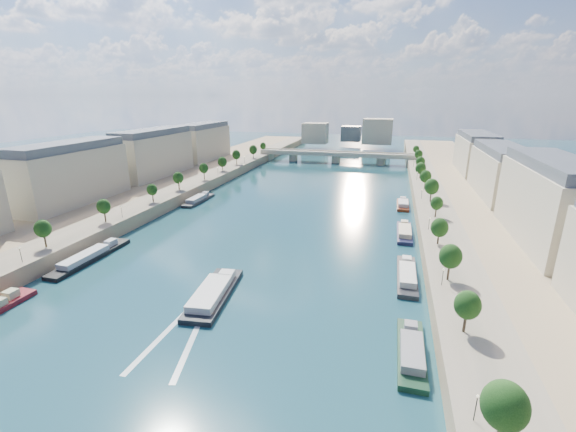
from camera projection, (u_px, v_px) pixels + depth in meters
The scene contains 17 objects.
ground at pixel (286, 218), 153.92m from camera, with size 700.00×700.00×0.00m, color #0B2E31.
quay_left at pixel (130, 200), 171.07m from camera, with size 44.00×520.00×5.00m, color #9E8460.
quay_right at pixel (483, 228), 135.27m from camera, with size 44.00×520.00×5.00m, color #9E8460.
pave_left at pixel (159, 197), 166.57m from camera, with size 14.00×520.00×0.10m, color gray.
pave_right at pixel (438, 217), 138.23m from camera, with size 14.00×520.00×0.10m, color gray.
trees_left at pixel (165, 184), 166.29m from camera, with size 4.80×268.80×8.26m.
trees_right at pixel (432, 196), 146.31m from camera, with size 4.80×268.80×8.26m.
lamps_left at pixel (154, 197), 155.42m from camera, with size 0.36×200.36×4.28m.
lamps_right at pixel (425, 205), 143.13m from camera, with size 0.36×200.36×4.28m.
buildings_left at pixel (119, 163), 181.16m from camera, with size 16.00×226.00×23.20m.
buildings_right at pixel (521, 184), 138.90m from camera, with size 16.00×226.00×23.20m.
skyline at pixel (353, 132), 350.89m from camera, with size 79.00×42.00×22.00m.
bridge at pixel (336, 156), 278.80m from camera, with size 112.00×12.00×8.15m.
tour_barge at pixel (214, 293), 93.45m from camera, with size 10.33×26.65×3.66m.
wake at pixel (178, 336), 78.40m from camera, with size 10.73×26.01×0.04m.
moored_barges_left at pixel (67, 269), 106.68m from camera, with size 5.00×160.67×3.60m.
moored_barges_right at pixel (407, 280), 100.41m from camera, with size 5.00×163.56×3.60m.
Camera 1 is at (39.07, -41.27, 46.99)m, focal length 24.00 mm.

